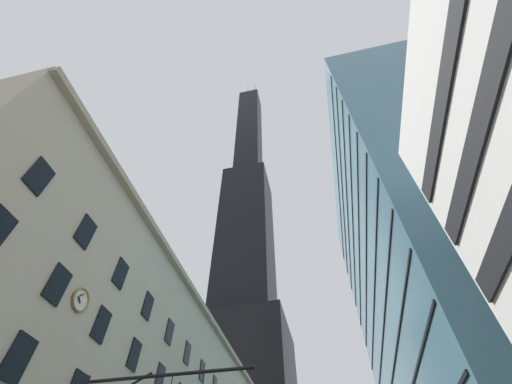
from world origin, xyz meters
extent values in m
cube|color=tan|center=(-10.75, 30.44, 23.20)|extent=(0.70, 72.89, 0.60)
cube|color=black|center=(-10.95, 3.00, 8.20)|extent=(0.14, 1.40, 2.20)
cube|color=black|center=(-10.95, 3.00, 12.40)|extent=(0.14, 1.40, 2.20)
cube|color=black|center=(-10.95, 8.00, 12.40)|extent=(0.14, 1.40, 2.20)
cube|color=black|center=(-10.95, 13.00, 12.40)|extent=(0.14, 1.40, 2.20)
cube|color=black|center=(-10.95, 18.00, 12.40)|extent=(0.14, 1.40, 2.20)
cube|color=black|center=(-10.95, -2.00, 16.60)|extent=(0.14, 1.40, 2.20)
cube|color=black|center=(-10.95, 3.00, 16.60)|extent=(0.14, 1.40, 2.20)
cube|color=black|center=(-10.95, 8.00, 16.60)|extent=(0.14, 1.40, 2.20)
cube|color=black|center=(-10.95, 13.00, 16.60)|extent=(0.14, 1.40, 2.20)
cube|color=black|center=(-10.95, 18.00, 16.60)|extent=(0.14, 1.40, 2.20)
cube|color=black|center=(-10.95, 23.00, 16.60)|extent=(0.14, 1.40, 2.20)
cube|color=black|center=(-10.95, 28.00, 16.60)|extent=(0.14, 1.40, 2.20)
torus|color=olive|center=(-10.88, 5.21, 12.65)|extent=(0.14, 1.55, 1.55)
cylinder|color=silver|center=(-10.92, 5.21, 12.65)|extent=(0.05, 1.34, 1.34)
cube|color=black|center=(-10.85, 5.07, 12.54)|extent=(0.03, 0.37, 0.30)
cube|color=black|center=(-10.85, 5.02, 12.85)|extent=(0.03, 0.45, 0.47)
cube|color=black|center=(-19.37, 78.69, 81.75)|extent=(18.30, 18.30, 68.84)
cube|color=black|center=(-19.37, 78.69, 159.19)|extent=(11.77, 11.77, 86.05)
cylinder|color=silver|center=(-21.73, 78.69, 213.93)|extent=(1.20, 1.20, 23.43)
cylinder|color=silver|center=(-17.02, 78.69, 213.93)|extent=(1.20, 1.20, 23.43)
cube|color=black|center=(10.95, -2.28, 12.00)|extent=(0.16, 10.63, 1.10)
cube|color=black|center=(10.95, -2.28, 15.00)|extent=(0.16, 10.63, 1.10)
cube|color=teal|center=(20.75, 30.80, 27.10)|extent=(19.50, 44.54, 54.21)
cube|color=black|center=(10.96, 30.80, 16.00)|extent=(0.12, 43.54, 0.24)
cube|color=black|center=(10.96, 30.80, 20.00)|extent=(0.12, 43.54, 0.24)
cube|color=black|center=(10.96, 30.80, 24.00)|extent=(0.12, 43.54, 0.24)
cube|color=black|center=(10.96, 30.80, 28.00)|extent=(0.12, 43.54, 0.24)
cube|color=black|center=(10.96, 30.80, 32.00)|extent=(0.12, 43.54, 0.24)
cube|color=black|center=(10.96, 30.80, 36.00)|extent=(0.12, 43.54, 0.24)
cube|color=black|center=(10.96, 30.80, 40.00)|extent=(0.12, 43.54, 0.24)
cube|color=black|center=(10.96, 30.80, 44.00)|extent=(0.12, 43.54, 0.24)
cube|color=black|center=(10.96, 30.80, 48.00)|extent=(0.12, 43.54, 0.24)
cylinder|color=black|center=(-2.64, 2.83, 6.71)|extent=(7.56, 0.14, 0.14)
cylinder|color=black|center=(-2.38, 2.83, 6.41)|extent=(0.04, 0.04, 0.60)
cylinder|color=black|center=(-1.00, 2.83, 6.41)|extent=(0.04, 0.04, 0.60)
camera|label=1|loc=(4.20, -10.75, 1.44)|focal=22.69mm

